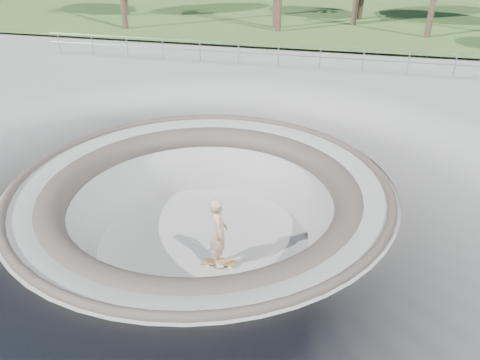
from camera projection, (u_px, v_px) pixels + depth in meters
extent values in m
plane|color=#9B9B96|center=(201.00, 183.00, 12.69)|extent=(180.00, 180.00, 0.00)
torus|color=#9B9B96|center=(204.00, 243.00, 13.63)|extent=(14.00, 14.00, 4.00)
cylinder|color=#9B9B96|center=(204.00, 241.00, 13.61)|extent=(6.60, 6.60, 0.10)
torus|color=#504740|center=(201.00, 183.00, 12.70)|extent=(10.24, 10.24, 0.24)
torus|color=#504740|center=(202.00, 197.00, 12.90)|extent=(8.91, 8.91, 0.81)
cube|color=#3C6227|center=(321.00, 4.00, 41.64)|extent=(180.00, 36.00, 0.12)
ellipsoid|color=olive|center=(178.00, 28.00, 67.44)|extent=(50.40, 36.00, 23.40)
ellipsoid|color=olive|center=(391.00, 41.00, 65.97)|extent=(61.60, 44.00, 28.60)
cylinder|color=gray|center=(279.00, 45.00, 22.39)|extent=(25.00, 0.05, 0.05)
cylinder|color=gray|center=(279.00, 55.00, 22.60)|extent=(25.00, 0.05, 0.05)
cube|color=olive|center=(219.00, 262.00, 12.54)|extent=(0.93, 0.37, 0.02)
cylinder|color=#AAA9AE|center=(219.00, 264.00, 12.55)|extent=(0.06, 0.19, 0.04)
cylinder|color=#AAA9AE|center=(219.00, 264.00, 12.55)|extent=(0.06, 0.19, 0.04)
cylinder|color=white|center=(219.00, 264.00, 12.56)|extent=(0.07, 0.04, 0.07)
cylinder|color=white|center=(219.00, 264.00, 12.56)|extent=(0.07, 0.04, 0.07)
cylinder|color=white|center=(219.00, 264.00, 12.56)|extent=(0.07, 0.04, 0.07)
cylinder|color=white|center=(219.00, 264.00, 12.56)|extent=(0.07, 0.04, 0.07)
imported|color=tan|center=(218.00, 232.00, 12.07)|extent=(0.69, 0.83, 1.96)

